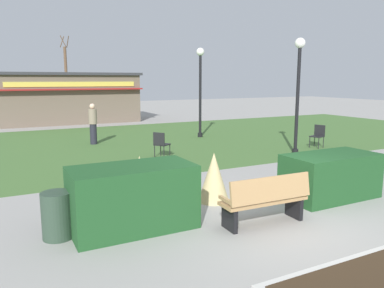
{
  "coord_description": "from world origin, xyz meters",
  "views": [
    {
      "loc": [
        -4.67,
        -5.24,
        2.67
      ],
      "look_at": [
        -0.15,
        3.47,
        0.99
      ],
      "focal_mm": 35.41,
      "sensor_mm": 36.0,
      "label": 1
    }
  ],
  "objects_px": {
    "park_bench": "(266,200)",
    "lamppost_far": "(200,81)",
    "lamppost_mid": "(298,82)",
    "food_kiosk": "(69,97)",
    "cafe_chair_center": "(161,143)",
    "cafe_chair_east": "(318,134)",
    "tree_left_bg": "(66,75)",
    "trash_bin": "(57,215)",
    "person_strolling": "(93,124)"
  },
  "relations": [
    {
      "from": "lamppost_far",
      "to": "food_kiosk",
      "type": "distance_m",
      "value": 10.3
    },
    {
      "from": "tree_left_bg",
      "to": "cafe_chair_east",
      "type": "bearing_deg",
      "value": -80.99
    },
    {
      "from": "park_bench",
      "to": "cafe_chair_center",
      "type": "bearing_deg",
      "value": 84.39
    },
    {
      "from": "lamppost_mid",
      "to": "park_bench",
      "type": "bearing_deg",
      "value": -136.82
    },
    {
      "from": "lamppost_far",
      "to": "tree_left_bg",
      "type": "bearing_deg",
      "value": 94.24
    },
    {
      "from": "food_kiosk",
      "to": "park_bench",
      "type": "bearing_deg",
      "value": -89.45
    },
    {
      "from": "cafe_chair_east",
      "to": "cafe_chair_center",
      "type": "xyz_separation_m",
      "value": [
        -6.3,
        1.01,
        0.0
      ]
    },
    {
      "from": "cafe_chair_center",
      "to": "tree_left_bg",
      "type": "bearing_deg",
      "value": 86.7
    },
    {
      "from": "lamppost_mid",
      "to": "cafe_chair_center",
      "type": "distance_m",
      "value": 5.23
    },
    {
      "from": "lamppost_far",
      "to": "food_kiosk",
      "type": "xyz_separation_m",
      "value": [
        -4.31,
        9.3,
        -1.02
      ]
    },
    {
      "from": "food_kiosk",
      "to": "cafe_chair_center",
      "type": "xyz_separation_m",
      "value": [
        0.83,
        -12.85,
        -1.02
      ]
    },
    {
      "from": "trash_bin",
      "to": "food_kiosk",
      "type": "height_order",
      "value": "food_kiosk"
    },
    {
      "from": "park_bench",
      "to": "trash_bin",
      "type": "height_order",
      "value": "park_bench"
    },
    {
      "from": "park_bench",
      "to": "lamppost_far",
      "type": "relative_size",
      "value": 0.42
    },
    {
      "from": "park_bench",
      "to": "lamppost_mid",
      "type": "height_order",
      "value": "lamppost_mid"
    },
    {
      "from": "trash_bin",
      "to": "food_kiosk",
      "type": "bearing_deg",
      "value": 79.68
    },
    {
      "from": "trash_bin",
      "to": "person_strolling",
      "type": "height_order",
      "value": "person_strolling"
    },
    {
      "from": "cafe_chair_center",
      "to": "tree_left_bg",
      "type": "height_order",
      "value": "tree_left_bg"
    },
    {
      "from": "lamppost_far",
      "to": "cafe_chair_center",
      "type": "xyz_separation_m",
      "value": [
        -3.48,
        -3.56,
        -2.04
      ]
    },
    {
      "from": "food_kiosk",
      "to": "person_strolling",
      "type": "distance_m",
      "value": 9.05
    },
    {
      "from": "tree_left_bg",
      "to": "lamppost_far",
      "type": "bearing_deg",
      "value": -85.76
    },
    {
      "from": "tree_left_bg",
      "to": "trash_bin",
      "type": "bearing_deg",
      "value": -99.71
    },
    {
      "from": "trash_bin",
      "to": "tree_left_bg",
      "type": "height_order",
      "value": "tree_left_bg"
    },
    {
      "from": "trash_bin",
      "to": "person_strolling",
      "type": "relative_size",
      "value": 0.48
    },
    {
      "from": "lamppost_far",
      "to": "food_kiosk",
      "type": "height_order",
      "value": "lamppost_far"
    },
    {
      "from": "lamppost_mid",
      "to": "food_kiosk",
      "type": "height_order",
      "value": "lamppost_mid"
    },
    {
      "from": "tree_left_bg",
      "to": "cafe_chair_center",
      "type": "bearing_deg",
      "value": -93.3
    },
    {
      "from": "food_kiosk",
      "to": "cafe_chair_east",
      "type": "distance_m",
      "value": 15.62
    },
    {
      "from": "park_bench",
      "to": "tree_left_bg",
      "type": "xyz_separation_m",
      "value": [
        2.28,
        34.93,
        2.62
      ]
    },
    {
      "from": "person_strolling",
      "to": "tree_left_bg",
      "type": "distance_m",
      "value": 24.85
    },
    {
      "from": "trash_bin",
      "to": "food_kiosk",
      "type": "relative_size",
      "value": 0.1
    },
    {
      "from": "lamppost_mid",
      "to": "tree_left_bg",
      "type": "distance_m",
      "value": 30.24
    },
    {
      "from": "park_bench",
      "to": "cafe_chair_east",
      "type": "xyz_separation_m",
      "value": [
        6.94,
        5.51,
        0.05
      ]
    },
    {
      "from": "park_bench",
      "to": "tree_left_bg",
      "type": "relative_size",
      "value": 0.25
    },
    {
      "from": "lamppost_mid",
      "to": "cafe_chair_east",
      "type": "relative_size",
      "value": 4.58
    },
    {
      "from": "cafe_chair_center",
      "to": "park_bench",
      "type": "bearing_deg",
      "value": -95.61
    },
    {
      "from": "food_kiosk",
      "to": "trash_bin",
      "type": "bearing_deg",
      "value": -100.32
    },
    {
      "from": "lamppost_mid",
      "to": "cafe_chair_center",
      "type": "bearing_deg",
      "value": 159.54
    },
    {
      "from": "park_bench",
      "to": "lamppost_mid",
      "type": "relative_size",
      "value": 0.42
    },
    {
      "from": "food_kiosk",
      "to": "cafe_chair_center",
      "type": "height_order",
      "value": "food_kiosk"
    },
    {
      "from": "park_bench",
      "to": "trash_bin",
      "type": "relative_size",
      "value": 2.14
    },
    {
      "from": "lamppost_mid",
      "to": "lamppost_far",
      "type": "relative_size",
      "value": 1.0
    },
    {
      "from": "lamppost_far",
      "to": "cafe_chair_east",
      "type": "distance_m",
      "value": 5.74
    },
    {
      "from": "lamppost_far",
      "to": "cafe_chair_east",
      "type": "bearing_deg",
      "value": -58.28
    },
    {
      "from": "lamppost_mid",
      "to": "food_kiosk",
      "type": "xyz_separation_m",
      "value": [
        -5.34,
        14.54,
        -1.02
      ]
    },
    {
      "from": "park_bench",
      "to": "lamppost_far",
      "type": "xyz_separation_m",
      "value": [
        4.12,
        10.08,
        2.09
      ]
    },
    {
      "from": "cafe_chair_center",
      "to": "lamppost_mid",
      "type": "bearing_deg",
      "value": -20.46
    },
    {
      "from": "park_bench",
      "to": "person_strolling",
      "type": "height_order",
      "value": "person_strolling"
    },
    {
      "from": "lamppost_far",
      "to": "trash_bin",
      "type": "xyz_separation_m",
      "value": [
        -7.62,
        -8.93,
        -2.17
      ]
    },
    {
      "from": "cafe_chair_east",
      "to": "lamppost_mid",
      "type": "bearing_deg",
      "value": -159.24
    }
  ]
}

